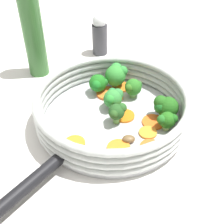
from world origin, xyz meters
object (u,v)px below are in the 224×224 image
object	(u,v)px
carrot_slice_0	(153,122)
carrot_slice_2	(75,143)
carrot_slice_1	(113,97)
carrot_slice_6	(125,116)
mushroom_piece_1	(129,139)
carrot_slice_4	(118,148)
broccoli_floret_0	(117,112)
skillet	(112,120)
broccoli_floret_4	(98,83)
broccoli_floret_5	(113,98)
carrot_slice_3	(148,133)
broccoli_floret_6	(116,74)
carrot_slice_8	(151,147)
carrot_slice_9	(93,158)
carrot_slice_7	(121,87)
broccoli_floret_2	(167,120)
salt_shaker	(100,35)
carrot_slice_5	(109,93)
mushroom_piece_0	(118,96)
oil_bottle	(33,31)
broccoli_floret_1	(165,107)
broccoli_floret_3	(133,87)

from	to	relation	value
carrot_slice_0	carrot_slice_2	xyz separation A→B (m)	(0.16, 0.04, 0.00)
carrot_slice_1	carrot_slice_6	distance (m)	0.07
carrot_slice_0	mushroom_piece_1	world-z (taller)	mushroom_piece_1
carrot_slice_4	broccoli_floret_0	distance (m)	0.08
skillet	broccoli_floret_4	size ratio (longest dim) A/B	6.49
skillet	carrot_slice_0	xyz separation A→B (m)	(-0.08, 0.03, 0.01)
skillet	broccoli_floret_5	bearing A→B (deg)	-101.20
carrot_slice_3	broccoli_floret_6	xyz separation A→B (m)	(0.04, -0.16, 0.03)
carrot_slice_3	carrot_slice_8	bearing A→B (deg)	84.39
carrot_slice_4	carrot_slice_6	xyz separation A→B (m)	(-0.03, -0.09, -0.00)
carrot_slice_1	mushroom_piece_1	world-z (taller)	mushroom_piece_1
carrot_slice_2	carrot_slice_9	size ratio (longest dim) A/B	1.34
carrot_slice_2	carrot_slice_8	bearing A→B (deg)	167.67
carrot_slice_9	carrot_slice_7	bearing A→B (deg)	-111.85
broccoli_floret_2	mushroom_piece_1	distance (m)	0.08
carrot_slice_7	broccoli_floret_4	bearing A→B (deg)	13.30
broccoli_floret_2	carrot_slice_2	bearing A→B (deg)	5.50
broccoli_floret_2	salt_shaker	size ratio (longest dim) A/B	0.37
carrot_slice_9	carrot_slice_5	bearing A→B (deg)	-105.66
carrot_slice_5	mushroom_piece_0	distance (m)	0.02
oil_bottle	broccoli_floret_5	bearing A→B (deg)	131.37
carrot_slice_6	broccoli_floret_0	xyz separation A→B (m)	(0.02, 0.02, 0.03)
carrot_slice_2	carrot_slice_5	xyz separation A→B (m)	(-0.08, -0.14, 0.00)
oil_bottle	salt_shaker	bearing A→B (deg)	-154.36
carrot_slice_7	mushroom_piece_0	xyz separation A→B (m)	(0.01, 0.03, 0.00)
carrot_slice_3	broccoli_floret_4	xyz separation A→B (m)	(0.08, -0.14, 0.02)
broccoli_floret_5	broccoli_floret_2	bearing A→B (deg)	139.30
salt_shaker	carrot_slice_1	bearing A→B (deg)	91.17
carrot_slice_6	salt_shaker	world-z (taller)	salt_shaker
broccoli_floret_1	mushroom_piece_1	distance (m)	0.10
carrot_slice_3	broccoli_floret_2	world-z (taller)	broccoli_floret_2
carrot_slice_2	broccoli_floret_3	size ratio (longest dim) A/B	0.90
mushroom_piece_0	mushroom_piece_1	world-z (taller)	mushroom_piece_1
carrot_slice_7	broccoli_floret_1	xyz separation A→B (m)	(-0.07, 0.11, 0.02)
carrot_slice_7	carrot_slice_4	bearing A→B (deg)	79.09
broccoli_floret_0	mushroom_piece_1	distance (m)	0.06
broccoli_floret_2	salt_shaker	world-z (taller)	salt_shaker
broccoli_floret_5	broccoli_floret_3	bearing A→B (deg)	-146.72
carrot_slice_0	oil_bottle	bearing A→B (deg)	-45.82
skillet	carrot_slice_4	world-z (taller)	carrot_slice_4
broccoli_floret_0	broccoli_floret_5	world-z (taller)	same
carrot_slice_7	broccoli_floret_6	xyz separation A→B (m)	(0.01, -0.01, 0.03)
broccoli_floret_6	carrot_slice_2	bearing A→B (deg)	59.27
carrot_slice_7	carrot_slice_6	bearing A→B (deg)	85.19
broccoli_floret_0	broccoli_floret_3	world-z (taller)	same
broccoli_floret_2	broccoli_floret_1	bearing A→B (deg)	-101.59
carrot_slice_9	mushroom_piece_0	world-z (taller)	mushroom_piece_0
carrot_slice_0	mushroom_piece_0	world-z (taller)	mushroom_piece_0
carrot_slice_9	broccoli_floret_1	distance (m)	0.18
mushroom_piece_1	carrot_slice_8	bearing A→B (deg)	147.76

